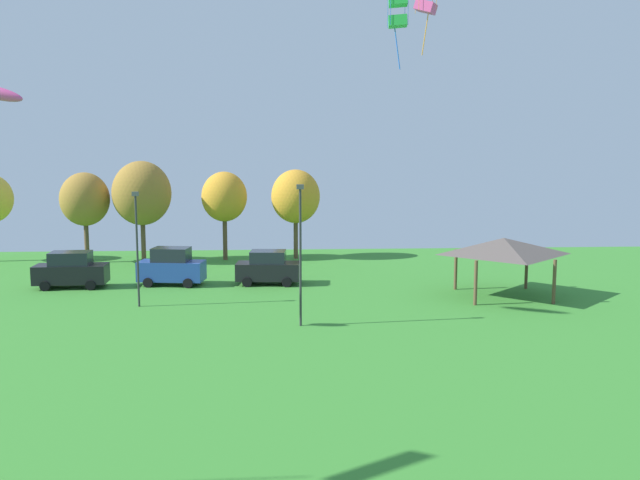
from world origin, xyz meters
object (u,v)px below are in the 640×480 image
park_pavilion (504,246)px  treeline_tree_1 (85,199)px  light_post_1 (300,248)px  treeline_tree_4 (296,197)px  light_post_0 (137,243)px  parked_car_third_from_left (268,268)px  treeline_tree_2 (142,193)px  kite_flying_2 (398,11)px  parked_car_second_from_left (172,267)px  treeline_tree_3 (224,197)px  parked_car_leftmost (71,270)px

park_pavilion → treeline_tree_1: treeline_tree_1 is taller
light_post_1 → treeline_tree_4: size_ratio=0.98×
park_pavilion → light_post_0: light_post_0 is taller
parked_car_third_from_left → treeline_tree_2: treeline_tree_2 is taller
kite_flying_2 → light_post_0: 18.81m
treeline_tree_1 → treeline_tree_2: bearing=-3.7°
light_post_0 → treeline_tree_1: size_ratio=0.91×
kite_flying_2 → parked_car_third_from_left: (-6.50, 11.35, -14.28)m
treeline_tree_2 → park_pavilion: bearing=-30.0°
parked_car_second_from_left → parked_car_third_from_left: bearing=7.2°
park_pavilion → treeline_tree_1: bearing=153.6°
kite_flying_2 → parked_car_second_from_left: (-12.85, 11.43, -14.18)m
parked_car_third_from_left → kite_flying_2: bearing=-55.8°
parked_car_third_from_left → light_post_0: 9.81m
park_pavilion → treeline_tree_3: 23.62m
light_post_0 → treeline_tree_4: 19.46m
parked_car_third_from_left → light_post_0: bearing=-135.5°
parked_car_third_from_left → treeline_tree_4: bearing=83.5°
treeline_tree_1 → treeline_tree_4: size_ratio=0.98×
treeline_tree_3 → parked_car_third_from_left: bearing=-70.8°
treeline_tree_4 → parked_car_leftmost: bearing=-142.6°
kite_flying_2 → treeline_tree_2: (-16.51, 20.76, -9.88)m
parked_car_third_from_left → park_pavilion: size_ratio=0.72×
park_pavilion → treeline_tree_1: size_ratio=0.83×
light_post_1 → treeline_tree_3: treeline_tree_3 is taller
light_post_1 → treeline_tree_4: (0.27, 21.85, 1.12)m
light_post_0 → treeline_tree_3: 17.09m
parked_car_third_from_left → light_post_1: light_post_1 is taller
treeline_tree_2 → light_post_0: bearing=-79.9°
kite_flying_2 → parked_car_third_from_left: size_ratio=0.81×
parked_car_third_from_left → treeline_tree_3: bearing=113.6°
treeline_tree_2 → treeline_tree_4: bearing=7.1°
light_post_1 → treeline_tree_4: bearing=89.3°
treeline_tree_2 → parked_car_third_from_left: bearing=-43.2°
light_post_0 → park_pavilion: bearing=3.9°
park_pavilion → treeline_tree_4: 19.87m
parked_car_leftmost → parked_car_second_from_left: 6.38m
parked_car_second_from_left → treeline_tree_3: (2.68, 10.48, 3.91)m
parked_car_third_from_left → light_post_0: (-7.25, -6.09, 2.56)m
treeline_tree_4 → treeline_tree_3: bearing=-176.5°
treeline_tree_1 → treeline_tree_4: treeline_tree_4 is taller
kite_flying_2 → treeline_tree_1: (-21.00, 21.05, -10.37)m
parked_car_third_from_left → treeline_tree_3: size_ratio=0.60×
treeline_tree_2 → treeline_tree_3: size_ratio=1.12×
treeline_tree_1 → treeline_tree_2: treeline_tree_2 is taller
kite_flying_2 → treeline_tree_4: bearing=101.2°
parked_car_third_from_left → treeline_tree_1: treeline_tree_1 is taller
parked_car_third_from_left → park_pavilion: bearing=-13.5°
parked_car_second_from_left → kite_flying_2: bearing=-33.7°
kite_flying_2 → parked_car_second_from_left: size_ratio=0.78×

